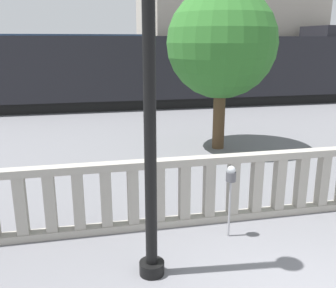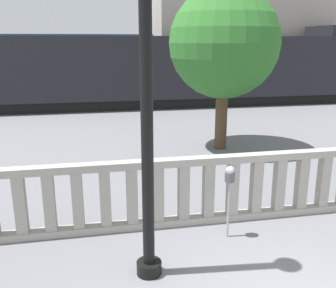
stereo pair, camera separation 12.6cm
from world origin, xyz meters
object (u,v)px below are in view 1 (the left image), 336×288
Objects in this scene: parking_meter at (231,180)px; train_far at (65,63)px; lamppost at (149,60)px; train_near at (181,70)px; tree_left at (222,43)px.

train_far reaches higher than parking_meter.
train_near is at bearing 74.32° from lamppost.
tree_left is at bearing -70.23° from train_far.
parking_meter is (1.58, 0.84, -2.14)m from lamppost.
parking_meter is at bearing -107.61° from tree_left.
lamppost is 4.23× the size of parking_meter.
parking_meter is 0.06× the size of train_near.
parking_meter is 21.52m from train_far.
lamppost is 0.25× the size of train_far.
lamppost is at bearing -84.31° from train_far.
parking_meter is 0.27× the size of tree_left.
train_far is 4.53× the size of tree_left.
train_near is 4.28× the size of tree_left.
lamppost is 2.79m from parking_meter.
lamppost reaches higher than train_near.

